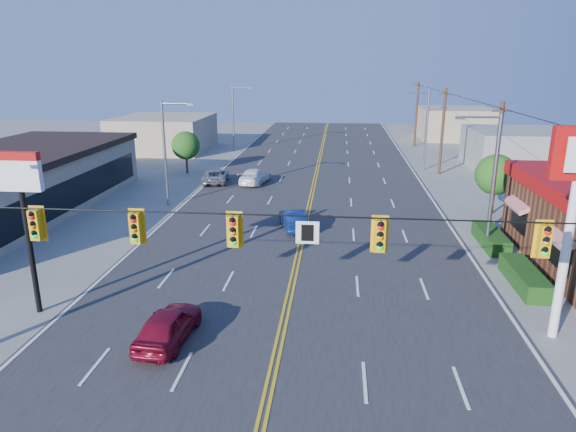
# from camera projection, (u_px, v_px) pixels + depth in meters

# --- Properties ---
(ground) EXTENTS (160.00, 160.00, 0.00)m
(ground) POSITION_uv_depth(u_px,v_px,m) (272.00, 378.00, 18.11)
(ground) COLOR gray
(ground) RESTS_ON ground
(road) EXTENTS (20.00, 120.00, 0.06)m
(road) POSITION_uv_depth(u_px,v_px,m) (307.00, 216.00, 37.18)
(road) COLOR #2D2D30
(road) RESTS_ON ground
(signal_span) EXTENTS (24.32, 0.34, 9.00)m
(signal_span) POSITION_uv_depth(u_px,v_px,m) (267.00, 248.00, 16.73)
(signal_span) COLOR #47301E
(signal_span) RESTS_ON ground
(kfc_pylon) EXTENTS (2.20, 0.36, 8.50)m
(kfc_pylon) POSITION_uv_depth(u_px,v_px,m) (576.00, 192.00, 19.16)
(kfc_pylon) COLOR white
(kfc_pylon) RESTS_ON ground
(pizza_hut_sign) EXTENTS (1.90, 0.30, 6.85)m
(pizza_hut_sign) POSITION_uv_depth(u_px,v_px,m) (23.00, 199.00, 21.48)
(pizza_hut_sign) COLOR black
(pizza_hut_sign) RESTS_ON ground
(streetlight_se) EXTENTS (2.55, 0.25, 8.00)m
(streetlight_se) POSITION_uv_depth(u_px,v_px,m) (491.00, 176.00, 29.16)
(streetlight_se) COLOR gray
(streetlight_se) RESTS_ON ground
(streetlight_ne) EXTENTS (2.55, 0.25, 8.00)m
(streetlight_ne) POSITION_uv_depth(u_px,v_px,m) (425.00, 126.00, 52.04)
(streetlight_ne) COLOR gray
(streetlight_ne) RESTS_ON ground
(streetlight_sw) EXTENTS (2.55, 0.25, 8.00)m
(streetlight_sw) POSITION_uv_depth(u_px,v_px,m) (167.00, 148.00, 38.81)
(streetlight_sw) COLOR gray
(streetlight_sw) RESTS_ON ground
(streetlight_nw) EXTENTS (2.55, 0.25, 8.00)m
(streetlight_nw) POSITION_uv_depth(u_px,v_px,m) (235.00, 115.00, 63.60)
(streetlight_nw) COLOR gray
(streetlight_nw) RESTS_ON ground
(utility_pole_near) EXTENTS (0.28, 0.28, 8.40)m
(utility_pole_near) POSITION_uv_depth(u_px,v_px,m) (495.00, 168.00, 32.93)
(utility_pole_near) COLOR #47301E
(utility_pole_near) RESTS_ON ground
(utility_pole_mid) EXTENTS (0.28, 0.28, 8.40)m
(utility_pole_mid) POSITION_uv_depth(u_px,v_px,m) (442.00, 132.00, 50.09)
(utility_pole_mid) COLOR #47301E
(utility_pole_mid) RESTS_ON ground
(utility_pole_far) EXTENTS (0.28, 0.28, 8.40)m
(utility_pole_far) POSITION_uv_depth(u_px,v_px,m) (416.00, 114.00, 67.25)
(utility_pole_far) COLOR #47301E
(utility_pole_far) RESTS_ON ground
(tree_kfc_rear) EXTENTS (2.94, 2.94, 4.41)m
(tree_kfc_rear) POSITION_uv_depth(u_px,v_px,m) (496.00, 175.00, 36.98)
(tree_kfc_rear) COLOR #47301E
(tree_kfc_rear) RESTS_ON ground
(tree_west) EXTENTS (2.80, 2.80, 4.20)m
(tree_west) POSITION_uv_depth(u_px,v_px,m) (186.00, 146.00, 50.95)
(tree_west) COLOR #47301E
(tree_west) RESTS_ON ground
(bld_east_mid) EXTENTS (12.00, 10.00, 4.00)m
(bld_east_mid) POSITION_uv_depth(u_px,v_px,m) (529.00, 149.00, 53.61)
(bld_east_mid) COLOR gray
(bld_east_mid) RESTS_ON ground
(bld_west_far) EXTENTS (11.00, 12.00, 4.20)m
(bld_west_far) POSITION_uv_depth(u_px,v_px,m) (164.00, 133.00, 65.16)
(bld_west_far) COLOR tan
(bld_west_far) RESTS_ON ground
(bld_east_far) EXTENTS (10.00, 10.00, 4.40)m
(bld_east_far) POSITION_uv_depth(u_px,v_px,m) (455.00, 123.00, 74.82)
(bld_east_far) COLOR tan
(bld_east_far) RESTS_ON ground
(car_magenta) EXTENTS (1.94, 4.18, 1.39)m
(car_magenta) POSITION_uv_depth(u_px,v_px,m) (168.00, 326.00, 20.23)
(car_magenta) COLOR maroon
(car_magenta) RESTS_ON ground
(car_blue) EXTENTS (2.41, 4.19, 1.31)m
(car_blue) POSITION_uv_depth(u_px,v_px,m) (294.00, 220.00, 34.05)
(car_blue) COLOR navy
(car_blue) RESTS_ON ground
(car_white) EXTENTS (2.65, 4.99, 1.38)m
(car_white) POSITION_uv_depth(u_px,v_px,m) (255.00, 177.00, 46.87)
(car_white) COLOR white
(car_white) RESTS_ON ground
(car_silver) EXTENTS (2.71, 4.84, 1.28)m
(car_silver) POSITION_uv_depth(u_px,v_px,m) (216.00, 176.00, 47.25)
(car_silver) COLOR #9C9CA1
(car_silver) RESTS_ON ground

